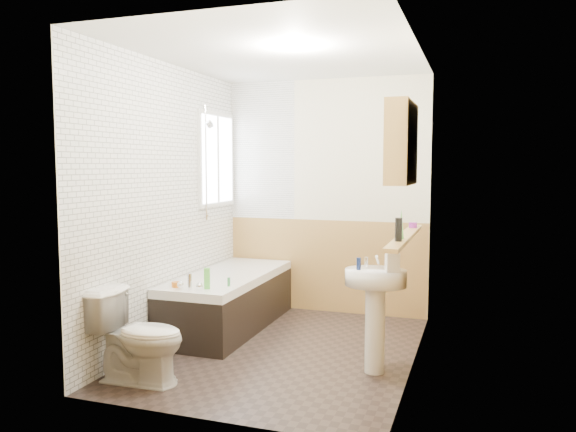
# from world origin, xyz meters

# --- Properties ---
(floor) EXTENTS (2.80, 2.80, 0.00)m
(floor) POSITION_xyz_m (0.00, 0.00, 0.00)
(floor) COLOR black
(floor) RESTS_ON ground
(ceiling) EXTENTS (2.80, 2.80, 0.00)m
(ceiling) POSITION_xyz_m (0.00, 0.00, 2.50)
(ceiling) COLOR white
(ceiling) RESTS_ON ground
(wall_back) EXTENTS (2.20, 0.02, 2.50)m
(wall_back) POSITION_xyz_m (0.00, 1.41, 1.25)
(wall_back) COLOR #F2EAC7
(wall_back) RESTS_ON ground
(wall_front) EXTENTS (2.20, 0.02, 2.50)m
(wall_front) POSITION_xyz_m (0.00, -1.41, 1.25)
(wall_front) COLOR #F2EAC7
(wall_front) RESTS_ON ground
(wall_left) EXTENTS (0.02, 2.80, 2.50)m
(wall_left) POSITION_xyz_m (-1.11, 0.00, 1.25)
(wall_left) COLOR #F2EAC7
(wall_left) RESTS_ON ground
(wall_right) EXTENTS (0.02, 2.80, 2.50)m
(wall_right) POSITION_xyz_m (1.11, 0.00, 1.25)
(wall_right) COLOR #F2EAC7
(wall_right) RESTS_ON ground
(wainscot_right) EXTENTS (0.01, 2.80, 1.00)m
(wainscot_right) POSITION_xyz_m (1.09, 0.00, 0.50)
(wainscot_right) COLOR tan
(wainscot_right) RESTS_ON wall_right
(wainscot_front) EXTENTS (2.20, 0.01, 1.00)m
(wainscot_front) POSITION_xyz_m (0.00, -1.39, 0.50)
(wainscot_front) COLOR tan
(wainscot_front) RESTS_ON wall_front
(wainscot_back) EXTENTS (2.20, 0.01, 1.00)m
(wainscot_back) POSITION_xyz_m (0.00, 1.39, 0.50)
(wainscot_back) COLOR tan
(wainscot_back) RESTS_ON wall_back
(tile_cladding_left) EXTENTS (0.01, 2.80, 2.50)m
(tile_cladding_left) POSITION_xyz_m (-1.09, 0.00, 1.25)
(tile_cladding_left) COLOR white
(tile_cladding_left) RESTS_ON wall_left
(tile_return_back) EXTENTS (0.75, 0.01, 1.50)m
(tile_return_back) POSITION_xyz_m (-0.73, 1.39, 1.75)
(tile_return_back) COLOR white
(tile_return_back) RESTS_ON wall_back
(window) EXTENTS (0.03, 0.79, 0.99)m
(window) POSITION_xyz_m (-1.06, 0.95, 1.65)
(window) COLOR white
(window) RESTS_ON wall_left
(bathtub) EXTENTS (0.70, 1.75, 0.68)m
(bathtub) POSITION_xyz_m (-0.73, 0.49, 0.28)
(bathtub) COLOR black
(bathtub) RESTS_ON floor
(shower_riser) EXTENTS (0.10, 0.08, 1.16)m
(shower_riser) POSITION_xyz_m (-1.04, 0.66, 1.71)
(shower_riser) COLOR silver
(shower_riser) RESTS_ON wall_left
(toilet) EXTENTS (0.70, 0.41, 0.68)m
(toilet) POSITION_xyz_m (-0.76, -1.00, 0.34)
(toilet) COLOR white
(toilet) RESTS_ON floor
(sink) EXTENTS (0.47, 0.38, 0.91)m
(sink) POSITION_xyz_m (0.84, -0.25, 0.57)
(sink) COLOR white
(sink) RESTS_ON floor
(pine_shelf) EXTENTS (0.10, 1.54, 0.03)m
(pine_shelf) POSITION_xyz_m (1.04, -0.12, 1.04)
(pine_shelf) COLOR tan
(pine_shelf) RESTS_ON wall_right
(medicine_cabinet) EXTENTS (0.17, 0.67, 0.61)m
(medicine_cabinet) POSITION_xyz_m (1.01, -0.23, 1.75)
(medicine_cabinet) COLOR tan
(medicine_cabinet) RESTS_ON wall_right
(foam_can) EXTENTS (0.07, 0.07, 0.16)m
(foam_can) POSITION_xyz_m (1.04, -0.51, 1.14)
(foam_can) COLOR black
(foam_can) RESTS_ON pine_shelf
(green_bottle) EXTENTS (0.05, 0.05, 0.21)m
(green_bottle) POSITION_xyz_m (1.04, -0.37, 1.17)
(green_bottle) COLOR #59C647
(green_bottle) RESTS_ON pine_shelf
(black_jar) EXTENTS (0.09, 0.09, 0.05)m
(black_jar) POSITION_xyz_m (1.04, 0.40, 1.08)
(black_jar) COLOR purple
(black_jar) RESTS_ON pine_shelf
(soap_bottle) EXTENTS (0.16, 0.23, 0.10)m
(soap_bottle) POSITION_xyz_m (0.97, -0.30, 0.85)
(soap_bottle) COLOR silver
(soap_bottle) RESTS_ON sink
(clear_bottle) EXTENTS (0.04, 0.04, 0.09)m
(clear_bottle) POSITION_xyz_m (0.72, -0.30, 0.85)
(clear_bottle) COLOR navy
(clear_bottle) RESTS_ON sink
(blue_gel) EXTENTS (0.06, 0.05, 0.18)m
(blue_gel) POSITION_xyz_m (-0.61, -0.20, 0.63)
(blue_gel) COLOR #59C647
(blue_gel) RESTS_ON bathtub
(cream_jar) EXTENTS (0.08, 0.08, 0.05)m
(cream_jar) POSITION_xyz_m (-0.90, -0.23, 0.56)
(cream_jar) COLOR orange
(cream_jar) RESTS_ON bathtub
(orange_bottle) EXTENTS (0.03, 0.03, 0.08)m
(orange_bottle) POSITION_xyz_m (-0.48, -0.05, 0.58)
(orange_bottle) COLOR #388447
(orange_bottle) RESTS_ON bathtub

